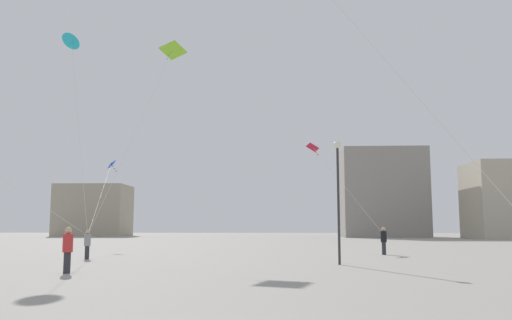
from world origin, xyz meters
name	(u,v)px	position (x,y,z in m)	size (l,w,h in m)	color
person_in_black	(384,240)	(7.36, 28.57, 0.97)	(0.38, 0.38, 1.76)	#2D2D33
person_in_red	(68,248)	(-7.20, 13.82, 0.97)	(0.39, 0.39, 1.78)	#2D2D33
person_in_grey	(87,243)	(-9.85, 22.58, 0.88)	(0.35, 0.35, 1.61)	#2D2D33
kite_cyan_diamond	(72,42)	(-12.34, 25.01, 13.40)	(3.28, 3.17, 12.65)	#1EB2C6
kite_cobalt_diamond	(111,164)	(-13.74, 37.07, 7.01)	(4.56, 15.34, 6.25)	blue
kite_crimson_delta	(315,149)	(3.35, 36.52, 8.04)	(4.70, 8.72, 7.28)	red
kite_lime_delta	(172,53)	(-7.23, 30.58, 14.39)	(3.52, 8.81, 13.84)	#8CD12D
building_left_hall	(94,210)	(-37.00, 94.59, 4.90)	(13.33, 10.41, 9.80)	#A39984
building_centre_hall	(381,194)	(17.00, 87.98, 7.56)	(14.32, 12.40, 15.12)	gray
lamppost_east	(338,183)	(3.73, 19.26, 3.88)	(0.36, 0.36, 5.93)	#2D2D30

